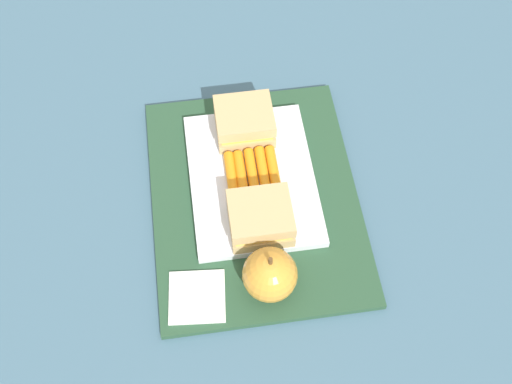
% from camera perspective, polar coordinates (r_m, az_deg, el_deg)
% --- Properties ---
extents(ground_plane, '(2.40, 2.40, 0.00)m').
position_cam_1_polar(ground_plane, '(0.87, -0.12, -0.73)').
color(ground_plane, '#42667A').
extents(lunchbag_mat, '(0.36, 0.28, 0.01)m').
position_cam_1_polar(lunchbag_mat, '(0.86, -0.12, -0.56)').
color(lunchbag_mat, '#284C33').
rests_on(lunchbag_mat, ground_plane).
extents(food_tray, '(0.23, 0.17, 0.01)m').
position_cam_1_polar(food_tray, '(0.87, -0.35, 1.22)').
color(food_tray, white).
rests_on(food_tray, lunchbag_mat).
extents(sandwich_half_left, '(0.07, 0.08, 0.04)m').
position_cam_1_polar(sandwich_half_left, '(0.89, -1.06, 6.41)').
color(sandwich_half_left, tan).
rests_on(sandwich_half_left, food_tray).
extents(sandwich_half_right, '(0.07, 0.08, 0.04)m').
position_cam_1_polar(sandwich_half_right, '(0.80, 0.41, -2.38)').
color(sandwich_half_right, tan).
rests_on(sandwich_half_right, food_tray).
extents(carrot_sticks_bundle, '(0.08, 0.07, 0.02)m').
position_cam_1_polar(carrot_sticks_bundle, '(0.85, -0.34, 1.69)').
color(carrot_sticks_bundle, orange).
rests_on(carrot_sticks_bundle, food_tray).
extents(apple, '(0.07, 0.07, 0.08)m').
position_cam_1_polar(apple, '(0.77, 1.20, -7.52)').
color(apple, gold).
rests_on(apple, lunchbag_mat).
extents(paper_napkin, '(0.08, 0.08, 0.00)m').
position_cam_1_polar(paper_napkin, '(0.80, -5.38, -9.46)').
color(paper_napkin, white).
rests_on(paper_napkin, lunchbag_mat).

